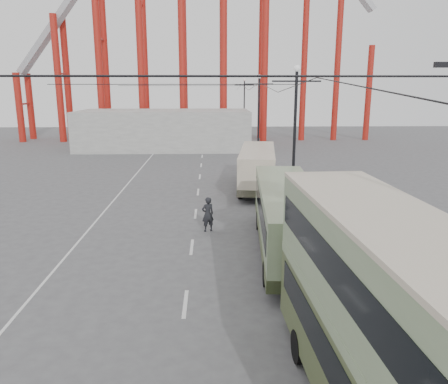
{
  "coord_description": "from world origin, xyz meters",
  "views": [
    {
      "loc": [
        -0.01,
        -10.98,
        7.9
      ],
      "look_at": [
        0.63,
        9.45,
        3.0
      ],
      "focal_mm": 35.0,
      "sensor_mm": 36.0,
      "label": 1
    }
  ],
  "objects_px": {
    "double_decker_bus": "(383,317)",
    "pedestrian": "(208,214)",
    "single_decker_green": "(287,216)",
    "single_decker_cream": "(257,167)"
  },
  "relations": [
    {
      "from": "double_decker_bus",
      "to": "pedestrian",
      "type": "relative_size",
      "value": 5.03
    },
    {
      "from": "double_decker_bus",
      "to": "single_decker_green",
      "type": "height_order",
      "value": "double_decker_bus"
    },
    {
      "from": "single_decker_cream",
      "to": "pedestrian",
      "type": "relative_size",
      "value": 5.32
    },
    {
      "from": "single_decker_green",
      "to": "pedestrian",
      "type": "distance_m",
      "value": 5.15
    },
    {
      "from": "single_decker_green",
      "to": "single_decker_cream",
      "type": "relative_size",
      "value": 1.11
    },
    {
      "from": "single_decker_green",
      "to": "pedestrian",
      "type": "height_order",
      "value": "single_decker_green"
    },
    {
      "from": "double_decker_bus",
      "to": "pedestrian",
      "type": "xyz_separation_m",
      "value": [
        -3.96,
        14.87,
        -1.98
      ]
    },
    {
      "from": "double_decker_bus",
      "to": "single_decker_green",
      "type": "distance_m",
      "value": 11.64
    },
    {
      "from": "double_decker_bus",
      "to": "pedestrian",
      "type": "bearing_deg",
      "value": 102.59
    },
    {
      "from": "pedestrian",
      "to": "single_decker_cream",
      "type": "bearing_deg",
      "value": -135.24
    }
  ]
}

